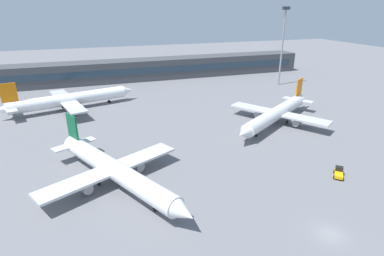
# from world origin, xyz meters

# --- Properties ---
(ground_plane) EXTENTS (400.00, 400.00, 0.00)m
(ground_plane) POSITION_xyz_m (0.00, 40.00, 0.00)
(ground_plane) COLOR slate
(terminal_building) EXTENTS (141.62, 12.13, 9.00)m
(terminal_building) POSITION_xyz_m (0.00, 112.44, 4.50)
(terminal_building) COLOR #3F4247
(terminal_building) RESTS_ON ground_plane
(airplane_near) EXTENTS (27.21, 37.61, 10.05)m
(airplane_near) POSITION_xyz_m (-28.34, 24.31, 3.06)
(airplane_near) COLOR silver
(airplane_near) RESTS_ON ground_plane
(airplane_mid) EXTENTS (36.53, 26.72, 10.27)m
(airplane_mid) POSITION_xyz_m (18.28, 42.44, 3.13)
(airplane_mid) COLOR silver
(airplane_mid) RESTS_ON ground_plane
(airplane_far) EXTENTS (42.97, 30.51, 10.80)m
(airplane_far) POSITION_xyz_m (-36.77, 76.09, 3.29)
(airplane_far) COLOR white
(airplane_far) RESTS_ON ground_plane
(baggage_tug_yellow) EXTENTS (3.54, 3.67, 1.75)m
(baggage_tug_yellow) POSITION_xyz_m (13.62, 13.13, 0.80)
(baggage_tug_yellow) COLOR #F2B20C
(baggage_tug_yellow) RESTS_ON ground_plane
(floodlight_tower_west) EXTENTS (3.20, 0.80, 31.19)m
(floodlight_tower_west) POSITION_xyz_m (46.25, 83.10, 17.69)
(floodlight_tower_west) COLOR gray
(floodlight_tower_west) RESTS_ON ground_plane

